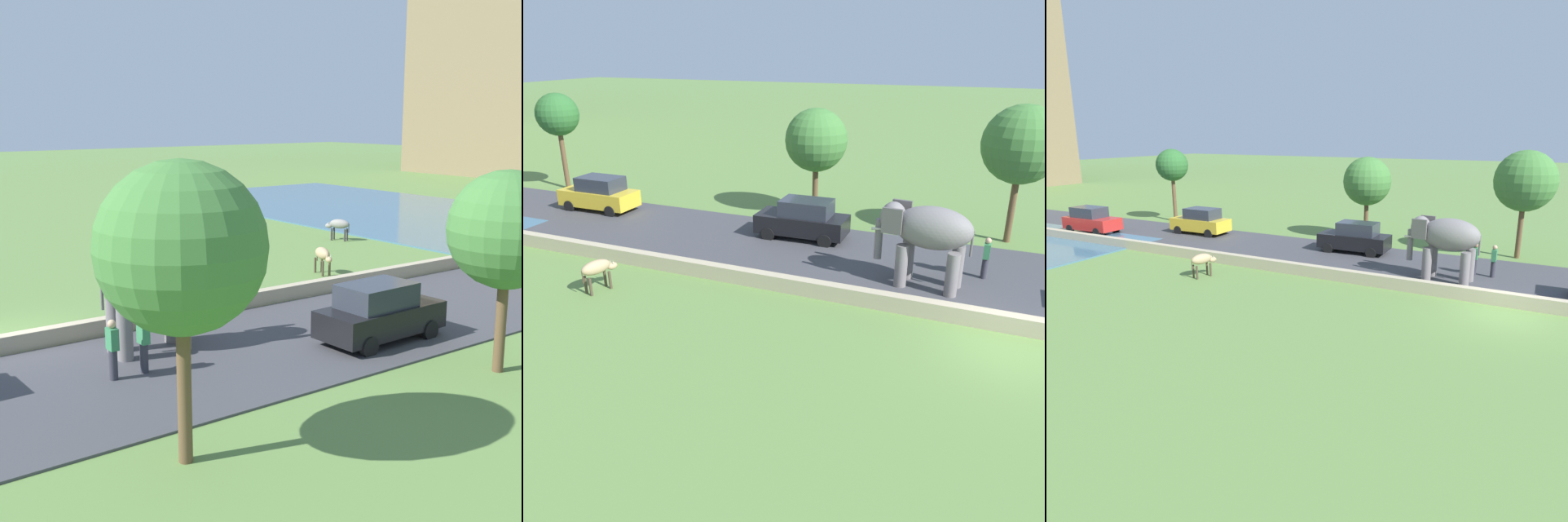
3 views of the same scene
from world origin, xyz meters
The scene contains 11 objects.
ground_plane centered at (0.00, 0.00, 0.00)m, with size 220.00×220.00×0.00m, color #608442.
barrier_wall centered at (1.20, 18.00, 0.28)m, with size 0.40×110.00×0.56m, color tan.
lake centered at (-14.00, 30.20, 0.04)m, with size 36.00×18.00×0.08m, color #426B84.
elephant centered at (3.44, 3.08, 2.04)m, with size 1.62×3.52×2.99m.
person_beside_elephant centered at (4.95, 1.92, 0.87)m, with size 0.36×0.22×1.63m.
person_trailing centered at (4.95, 1.06, 0.87)m, with size 0.36×0.22×1.63m.
car_black centered at (6.58, 8.80, 0.90)m, with size 1.90×4.05×1.80m.
cow_grey centered at (-7.10, 19.57, 0.84)m, with size 1.40×0.86×1.15m.
cow_tan centered at (-1.30, 13.44, 0.84)m, with size 1.42×0.73×1.15m.
tree_near centered at (9.70, 0.39, 4.22)m, with size 3.27×3.27×5.88m.
tree_far centered at (10.20, 9.56, 3.76)m, with size 3.04×3.04×5.30m.
Camera 1 is at (20.99, -6.02, 6.65)m, focal length 49.34 mm.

